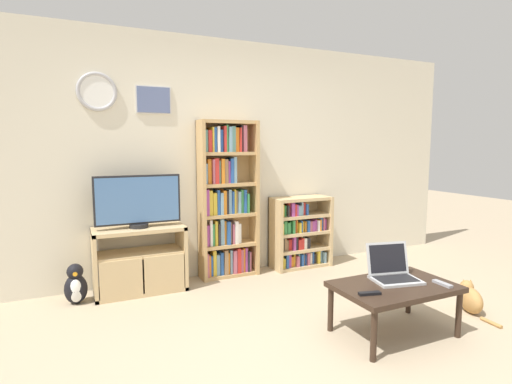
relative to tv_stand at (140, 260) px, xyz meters
The scene contains 12 objects.
ground_plane 2.10m from the tv_stand, 63.16° to the right, with size 18.00×18.00×0.00m, color tan.
wall_back 1.38m from the tv_stand, 16.14° to the left, with size 6.39×0.09×2.60m.
tv_stand is the anchor object (origin of this frame).
television 0.59m from the tv_stand, behind, with size 0.82×0.18×0.52m.
bookshelf_tall 1.08m from the tv_stand, ahead, with size 0.65×0.24×1.72m.
bookshelf_short 1.85m from the tv_stand, ahead, with size 0.72×0.32×0.84m.
coffee_table 2.38m from the tv_stand, 46.70° to the right, with size 0.90×0.58×0.40m.
laptop 2.36m from the tv_stand, 43.87° to the right, with size 0.41×0.37×0.28m.
remote_near_laptop 2.25m from the tv_stand, 54.22° to the right, with size 0.17×0.08×0.02m.
remote_far_from_laptop 2.72m from the tv_stand, 44.17° to the right, with size 0.05×0.16×0.02m.
cat 3.07m from the tv_stand, 33.67° to the right, with size 0.26×0.49×0.27m.
penguin_figurine 0.61m from the tv_stand, behind, with size 0.20×0.18×0.37m.
Camera 1 is at (-1.50, -2.11, 1.45)m, focal length 28.00 mm.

